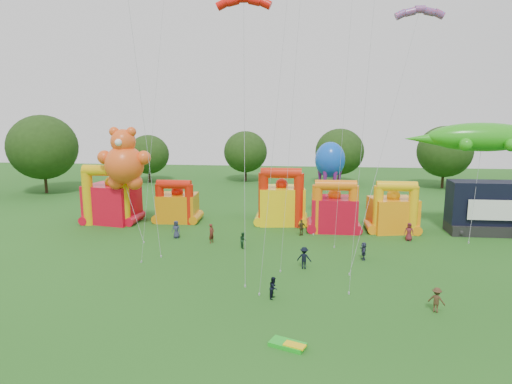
# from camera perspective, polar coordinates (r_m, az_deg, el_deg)

# --- Properties ---
(ground) EXTENTS (160.00, 160.00, 0.00)m
(ground) POSITION_cam_1_polar(r_m,az_deg,el_deg) (26.14, 1.43, -19.83)
(ground) COLOR #1E4F16
(ground) RESTS_ON ground
(tree_ring) EXTENTS (124.69, 126.81, 12.07)m
(tree_ring) POSITION_cam_1_polar(r_m,az_deg,el_deg) (24.29, -1.22, -6.10)
(tree_ring) COLOR #352314
(tree_ring) RESTS_ON ground
(bouncy_castle_0) EXTENTS (6.14, 5.29, 6.89)m
(bouncy_castle_0) POSITION_cam_1_polar(r_m,az_deg,el_deg) (55.16, -17.68, -1.00)
(bouncy_castle_0) COLOR red
(bouncy_castle_0) RESTS_ON ground
(bouncy_castle_1) EXTENTS (4.50, 3.64, 5.09)m
(bouncy_castle_1) POSITION_cam_1_polar(r_m,az_deg,el_deg) (53.90, -9.83, -1.61)
(bouncy_castle_1) COLOR orange
(bouncy_castle_1) RESTS_ON ground
(bouncy_castle_2) EXTENTS (5.47, 4.59, 6.63)m
(bouncy_castle_2) POSITION_cam_1_polar(r_m,az_deg,el_deg) (52.03, 3.19, -1.28)
(bouncy_castle_2) COLOR yellow
(bouncy_castle_2) RESTS_ON ground
(bouncy_castle_3) EXTENTS (4.86, 3.91, 5.75)m
(bouncy_castle_3) POSITION_cam_1_polar(r_m,az_deg,el_deg) (49.78, 9.74, -2.35)
(bouncy_castle_3) COLOR red
(bouncy_castle_3) RESTS_ON ground
(bouncy_castle_4) EXTENTS (5.28, 4.58, 5.68)m
(bouncy_castle_4) POSITION_cam_1_polar(r_m,az_deg,el_deg) (50.92, 16.76, -2.39)
(bouncy_castle_4) COLOR orange
(bouncy_castle_4) RESTS_ON ground
(stage_trailer) EXTENTS (8.93, 3.47, 5.61)m
(stage_trailer) POSITION_cam_1_polar(r_m,az_deg,el_deg) (54.02, 27.47, -1.83)
(stage_trailer) COLOR black
(stage_trailer) RESTS_ON ground
(teddy_bear_kite) EXTENTS (6.84, 7.68, 11.22)m
(teddy_bear_kite) POSITION_cam_1_polar(r_m,az_deg,el_deg) (50.22, -15.58, 0.70)
(teddy_bear_kite) COLOR #F6551B
(teddy_bear_kite) RESTS_ON ground
(gecko_kite) EXTENTS (14.56, 6.95, 11.78)m
(gecko_kite) POSITION_cam_1_polar(r_m,az_deg,el_deg) (52.21, 26.15, 3.73)
(gecko_kite) COLOR #29A217
(gecko_kite) RESTS_ON ground
(octopus_kite) EXTENTS (3.86, 9.84, 9.25)m
(octopus_kite) POSITION_cam_1_polar(r_m,az_deg,el_deg) (53.12, 8.69, 0.67)
(octopus_kite) COLOR blue
(octopus_kite) RESTS_ON ground
(parafoil_kites) EXTENTS (30.92, 14.03, 30.81)m
(parafoil_kites) POSITION_cam_1_polar(r_m,az_deg,el_deg) (39.89, 7.68, 8.78)
(parafoil_kites) COLOR red
(parafoil_kites) RESTS_ON ground
(diamond_kites) EXTENTS (19.77, 18.41, 41.06)m
(diamond_kites) POSITION_cam_1_polar(r_m,az_deg,el_deg) (38.87, 4.48, 15.28)
(diamond_kites) COLOR #E70A49
(diamond_kites) RESTS_ON ground
(folded_kite_bundle) EXTENTS (2.23, 1.69, 0.31)m
(folded_kite_bundle) POSITION_cam_1_polar(r_m,az_deg,el_deg) (26.96, 4.07, -18.50)
(folded_kite_bundle) COLOR green
(folded_kite_bundle) RESTS_ON ground
(spectator_0) EXTENTS (0.96, 0.70, 1.81)m
(spectator_0) POSITION_cam_1_polar(r_m,az_deg,el_deg) (47.37, -9.94, -4.63)
(spectator_0) COLOR #2A2E46
(spectator_0) RESTS_ON ground
(spectator_1) EXTENTS (0.71, 0.82, 1.91)m
(spectator_1) POSITION_cam_1_polar(r_m,az_deg,el_deg) (45.28, -5.58, -5.17)
(spectator_1) COLOR #562018
(spectator_1) RESTS_ON ground
(spectator_2) EXTENTS (0.85, 0.93, 1.54)m
(spectator_2) POSITION_cam_1_polar(r_m,az_deg,el_deg) (43.54, -1.64, -6.03)
(spectator_2) COLOR #193F20
(spectator_2) RESTS_ON ground
(spectator_3) EXTENTS (1.31, 0.90, 1.86)m
(spectator_3) POSITION_cam_1_polar(r_m,az_deg,el_deg) (38.30, 6.03, -8.19)
(spectator_3) COLOR black
(spectator_3) RESTS_ON ground
(spectator_4) EXTENTS (1.07, 0.92, 1.72)m
(spectator_4) POSITION_cam_1_polar(r_m,az_deg,el_deg) (47.80, 5.71, -4.44)
(spectator_4) COLOR #44371B
(spectator_4) RESTS_ON ground
(spectator_5) EXTENTS (0.48, 1.48, 1.60)m
(spectator_5) POSITION_cam_1_polar(r_m,az_deg,el_deg) (41.35, 13.30, -7.19)
(spectator_5) COLOR #2B3047
(spectator_5) RESTS_ON ground
(spectator_6) EXTENTS (1.03, 0.83, 1.84)m
(spectator_6) POSITION_cam_1_polar(r_m,az_deg,el_deg) (48.29, 18.58, -4.73)
(spectator_6) COLOR maroon
(spectator_6) RESTS_ON ground
(spectator_8) EXTENTS (0.74, 0.87, 1.57)m
(spectator_8) POSITION_cam_1_polar(r_m,az_deg,el_deg) (32.59, 2.21, -11.86)
(spectator_8) COLOR black
(spectator_8) RESTS_ON ground
(spectator_9) EXTENTS (1.26, 1.07, 1.69)m
(spectator_9) POSITION_cam_1_polar(r_m,az_deg,el_deg) (32.73, 21.64, -12.43)
(spectator_9) COLOR #442E1B
(spectator_9) RESTS_ON ground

